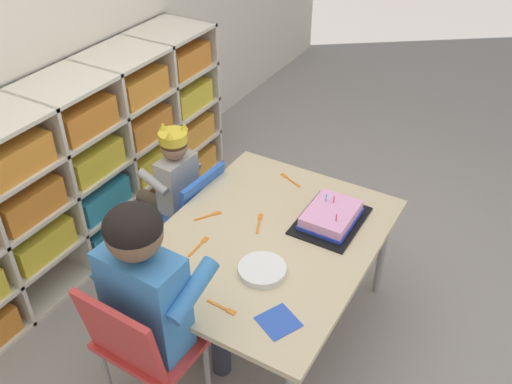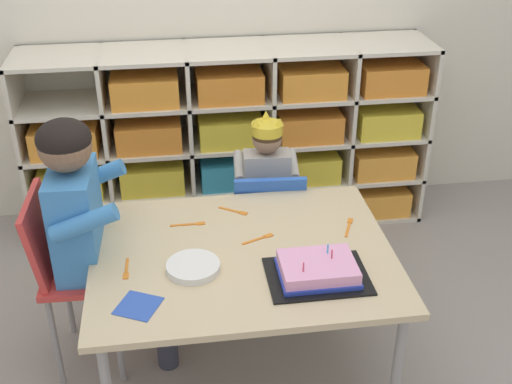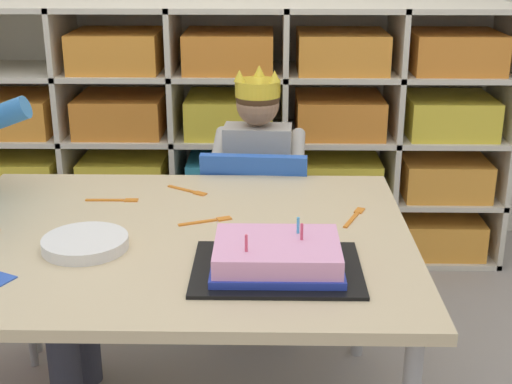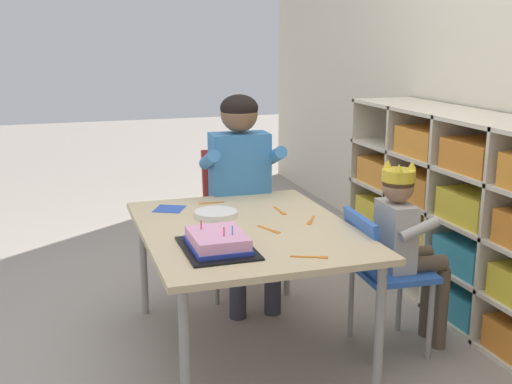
% 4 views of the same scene
% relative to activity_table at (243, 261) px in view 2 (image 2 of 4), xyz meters
% --- Properties ---
extents(ground, '(16.00, 16.00, 0.00)m').
position_rel_activity_table_xyz_m(ground, '(0.00, 0.00, -0.52)').
color(ground, gray).
extents(storage_cubby_shelf, '(2.11, 0.39, 0.99)m').
position_rel_activity_table_xyz_m(storage_cubby_shelf, '(0.12, 1.16, -0.05)').
color(storage_cubby_shelf, beige).
rests_on(storage_cubby_shelf, ground).
extents(activity_table, '(1.12, 0.88, 0.56)m').
position_rel_activity_table_xyz_m(activity_table, '(0.00, 0.00, 0.00)').
color(activity_table, '#D1B789').
rests_on(activity_table, ground).
extents(classroom_chair_blue, '(0.36, 0.34, 0.62)m').
position_rel_activity_table_xyz_m(classroom_chair_blue, '(0.19, 0.55, -0.14)').
color(classroom_chair_blue, blue).
rests_on(classroom_chair_blue, ground).
extents(child_with_crown, '(0.31, 0.31, 0.85)m').
position_rel_activity_table_xyz_m(child_with_crown, '(0.19, 0.66, 0.01)').
color(child_with_crown, '#B2ADA3').
rests_on(child_with_crown, ground).
extents(classroom_chair_adult_side, '(0.33, 0.38, 0.77)m').
position_rel_activity_table_xyz_m(classroom_chair_adult_side, '(-0.66, 0.15, -0.05)').
color(classroom_chair_adult_side, red).
rests_on(classroom_chair_adult_side, ground).
extents(adult_helper_seated, '(0.44, 0.41, 1.07)m').
position_rel_activity_table_xyz_m(adult_helper_seated, '(-0.54, 0.15, 0.14)').
color(adult_helper_seated, '#3D7FBC').
rests_on(adult_helper_seated, ground).
extents(birthday_cake_on_tray, '(0.36, 0.26, 0.10)m').
position_rel_activity_table_xyz_m(birthday_cake_on_tray, '(0.24, -0.19, 0.07)').
color(birthday_cake_on_tray, black).
rests_on(birthday_cake_on_tray, activity_table).
extents(paper_plate_stack, '(0.19, 0.19, 0.03)m').
position_rel_activity_table_xyz_m(paper_plate_stack, '(-0.19, -0.09, 0.05)').
color(paper_plate_stack, white).
rests_on(paper_plate_stack, activity_table).
extents(paper_napkin_square, '(0.17, 0.17, 0.00)m').
position_rel_activity_table_xyz_m(paper_napkin_square, '(-0.38, -0.26, 0.04)').
color(paper_napkin_square, '#3356B7').
rests_on(paper_napkin_square, activity_table).
extents(fork_at_table_front_edge, '(0.14, 0.02, 0.00)m').
position_rel_activity_table_xyz_m(fork_at_table_front_edge, '(-0.18, 0.22, 0.04)').
color(fork_at_table_front_edge, orange).
rests_on(fork_at_table_front_edge, activity_table).
extents(fork_near_cake_tray, '(0.07, 0.13, 0.00)m').
position_rel_activity_table_xyz_m(fork_near_cake_tray, '(0.44, 0.12, 0.04)').
color(fork_near_cake_tray, orange).
rests_on(fork_near_cake_tray, activity_table).
extents(fork_by_napkin, '(0.02, 0.12, 0.00)m').
position_rel_activity_table_xyz_m(fork_by_napkin, '(-0.42, -0.06, 0.04)').
color(fork_by_napkin, orange).
rests_on(fork_by_napkin, activity_table).
extents(fork_scattered_mid_table, '(0.13, 0.06, 0.00)m').
position_rel_activity_table_xyz_m(fork_scattered_mid_table, '(0.08, 0.08, 0.04)').
color(fork_scattered_mid_table, orange).
rests_on(fork_scattered_mid_table, activity_table).
extents(fork_beside_plate_stack, '(0.12, 0.08, 0.00)m').
position_rel_activity_table_xyz_m(fork_beside_plate_stack, '(0.01, 0.30, 0.04)').
color(fork_beside_plate_stack, orange).
rests_on(fork_beside_plate_stack, activity_table).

